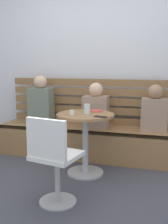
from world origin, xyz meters
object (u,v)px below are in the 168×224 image
(cup_espresso_small, at_px, (72,113))
(booth_bench, at_px, (92,142))
(cafe_table, at_px, (85,132))
(phone_on_table, at_px, (101,117))
(person_child_middle, at_px, (155,111))
(white_chair, at_px, (53,158))
(cup_glass_tall, at_px, (87,109))
(person_child_left, at_px, (96,108))
(person_adult, at_px, (41,102))
(plate_small, at_px, (95,111))

(cup_espresso_small, bearing_deg, booth_bench, 84.81)
(booth_bench, bearing_deg, cafe_table, -83.71)
(phone_on_table, bearing_deg, person_child_middle, -21.33)
(white_chair, xyz_separation_m, cup_glass_tall, (0.10, 0.80, 0.34))
(cup_glass_tall, distance_m, phone_on_table, 0.24)
(booth_bench, height_order, white_chair, white_chair)
(person_child_left, height_order, person_child_middle, person_child_left)
(person_adult, xyz_separation_m, person_child_left, (0.84, -0.05, -0.04))
(cup_glass_tall, bearing_deg, white_chair, -97.11)
(cup_glass_tall, bearing_deg, booth_bench, 98.40)
(booth_bench, height_order, cafe_table, cafe_table)
(white_chair, height_order, cup_glass_tall, cup_glass_tall)
(person_adult, distance_m, cup_espresso_small, 1.02)
(cup_espresso_small, distance_m, plate_small, 0.37)
(person_adult, height_order, person_child_left, person_adult)
(person_child_left, bearing_deg, cup_espresso_small, -100.07)
(booth_bench, height_order, person_child_middle, person_child_middle)
(white_chair, relative_size, person_adult, 1.19)
(person_child_middle, xyz_separation_m, plate_small, (-0.70, -0.42, 0.04))
(white_chair, relative_size, person_child_middle, 1.38)
(person_child_left, bearing_deg, white_chair, -92.75)
(person_child_left, height_order, plate_small, person_child_left)
(white_chair, xyz_separation_m, person_child_middle, (0.85, 1.43, 0.25))
(cafe_table, distance_m, person_child_left, 0.60)
(person_adult, bearing_deg, white_chair, -61.29)
(plate_small, bearing_deg, person_adult, 156.06)
(person_child_middle, bearing_deg, white_chair, -120.70)
(cup_glass_tall, height_order, plate_small, cup_glass_tall)
(cup_glass_tall, distance_m, plate_small, 0.22)
(white_chair, bearing_deg, person_adult, 118.71)
(white_chair, relative_size, plate_small, 5.00)
(person_child_left, relative_size, person_child_middle, 1.02)
(cafe_table, relative_size, person_child_middle, 1.20)
(cup_espresso_small, bearing_deg, person_child_middle, 38.97)
(person_child_middle, bearing_deg, person_adult, -179.70)
(person_child_left, xyz_separation_m, person_child_middle, (0.78, 0.05, -0.01))
(cafe_table, height_order, cup_espresso_small, cup_espresso_small)
(cafe_table, distance_m, plate_small, 0.31)
(person_child_left, bearing_deg, phone_on_table, -72.32)
(person_child_middle, xyz_separation_m, cup_espresso_small, (-0.90, -0.73, 0.06))
(cup_glass_tall, distance_m, cup_espresso_small, 0.19)
(booth_bench, xyz_separation_m, person_child_middle, (0.84, 0.02, 0.49))
(booth_bench, height_order, plate_small, plate_small)
(cup_glass_tall, height_order, cup_espresso_small, cup_glass_tall)
(white_chair, distance_m, cup_glass_tall, 0.87)
(plate_small, bearing_deg, cup_glass_tall, -103.55)
(white_chair, height_order, person_adult, person_adult)
(cafe_table, bearing_deg, cup_espresso_small, -138.62)
(cafe_table, height_order, person_child_middle, person_child_middle)
(cafe_table, height_order, cup_glass_tall, cup_glass_tall)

